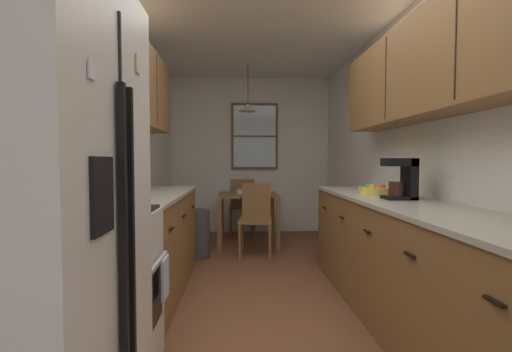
{
  "coord_description": "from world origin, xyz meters",
  "views": [
    {
      "loc": [
        -0.21,
        -2.38,
        1.2
      ],
      "look_at": [
        -0.02,
        1.28,
        1.03
      ],
      "focal_mm": 25.29,
      "sensor_mm": 36.0,
      "label": 1
    }
  ],
  "objects": [
    {
      "name": "upper_cabinets_right",
      "position": [
        1.14,
        0.02,
        1.85
      ],
      "size": [
        0.33,
        2.82,
        0.71
      ],
      "color": "brown"
    },
    {
      "name": "coffee_maker",
      "position": [
        1.03,
        0.27,
        1.06
      ],
      "size": [
        0.22,
        0.18,
        0.31
      ],
      "color": "black",
      "rests_on": "counter_right"
    },
    {
      "name": "pendant_light",
      "position": [
        -0.07,
        2.72,
        1.93
      ],
      "size": [
        0.26,
        0.26,
        0.67
      ],
      "color": "black"
    },
    {
      "name": "refrigerator",
      "position": [
        -0.95,
        -1.16,
        0.91
      ],
      "size": [
        0.73,
        0.82,
        1.83
      ],
      "color": "white",
      "rests_on": "ground"
    },
    {
      "name": "ceiling_slab",
      "position": [
        0.0,
        1.0,
        2.59
      ],
      "size": [
        4.4,
        9.0,
        0.08
      ],
      "primitive_type": "cube",
      "color": "white"
    },
    {
      "name": "counter_left",
      "position": [
        -1.0,
        0.85,
        0.45
      ],
      "size": [
        0.64,
        1.9,
        0.9
      ],
      "color": "brown",
      "rests_on": "ground"
    },
    {
      "name": "storage_canister",
      "position": [
        -1.0,
        0.18,
        0.98
      ],
      "size": [
        0.1,
        0.1,
        0.16
      ],
      "color": "#265999",
      "rests_on": "counter_left"
    },
    {
      "name": "upper_cabinets_left",
      "position": [
        -1.14,
        0.8,
        1.86
      ],
      "size": [
        0.33,
        1.98,
        0.73
      ],
      "color": "brown"
    },
    {
      "name": "stove_range",
      "position": [
        -0.99,
        -0.42,
        0.47
      ],
      "size": [
        0.66,
        0.63,
        1.1
      ],
      "color": "white",
      "rests_on": "ground"
    },
    {
      "name": "trash_bin",
      "position": [
        -0.7,
        2.03,
        0.29
      ],
      "size": [
        0.29,
        0.29,
        0.59
      ],
      "primitive_type": "cylinder",
      "color": "#3F3F42",
      "rests_on": "ground"
    },
    {
      "name": "wall_right",
      "position": [
        1.35,
        1.0,
        1.27
      ],
      "size": [
        0.1,
        9.0,
        2.55
      ],
      "primitive_type": "cube",
      "color": "white",
      "rests_on": "ground"
    },
    {
      "name": "back_window",
      "position": [
        0.07,
        3.58,
        1.59
      ],
      "size": [
        0.77,
        0.05,
        1.09
      ],
      "color": "brown"
    },
    {
      "name": "fruit_bowl",
      "position": [
        0.97,
        0.66,
        0.94
      ],
      "size": [
        0.27,
        0.27,
        0.09
      ],
      "color": "#E5D14C",
      "rests_on": "counter_right"
    },
    {
      "name": "table_serving_bowl",
      "position": [
        -0.15,
        2.72,
        0.75
      ],
      "size": [
        0.19,
        0.19,
        0.06
      ],
      "primitive_type": "cylinder",
      "color": "silver",
      "rests_on": "dining_table"
    },
    {
      "name": "dish_towel",
      "position": [
        -0.64,
        -0.26,
        0.5
      ],
      "size": [
        0.02,
        0.16,
        0.24
      ],
      "primitive_type": "cube",
      "color": "silver"
    },
    {
      "name": "dining_table",
      "position": [
        -0.07,
        2.72,
        0.6
      ],
      "size": [
        0.83,
        0.8,
        0.72
      ],
      "color": "brown",
      "rests_on": "ground"
    },
    {
      "name": "counter_right",
      "position": [
        1.0,
        0.07,
        0.45
      ],
      "size": [
        0.64,
        3.14,
        0.9
      ],
      "color": "brown",
      "rests_on": "ground"
    },
    {
      "name": "wall_left",
      "position": [
        -1.35,
        1.0,
        1.27
      ],
      "size": [
        0.1,
        9.0,
        2.55
      ],
      "primitive_type": "cube",
      "color": "white",
      "rests_on": "ground"
    },
    {
      "name": "dining_chair_near",
      "position": [
        0.02,
        2.11,
        0.5
      ],
      "size": [
        0.44,
        0.44,
        0.9
      ],
      "color": "brown",
      "rests_on": "ground"
    },
    {
      "name": "microwave_over_range",
      "position": [
        -1.11,
        -0.42,
        1.63
      ],
      "size": [
        0.39,
        0.62,
        0.3
      ],
      "color": "white"
    },
    {
      "name": "ground_plane",
      "position": [
        0.0,
        1.0,
        0.0
      ],
      "size": [
        12.0,
        12.0,
        0.0
      ],
      "primitive_type": "plane",
      "color": "brown"
    },
    {
      "name": "wall_back",
      "position": [
        0.0,
        3.65,
        1.27
      ],
      "size": [
        4.4,
        0.1,
        2.55
      ],
      "primitive_type": "cube",
      "color": "white",
      "rests_on": "ground"
    },
    {
      "name": "dining_chair_far",
      "position": [
        -0.14,
        3.33,
        0.5
      ],
      "size": [
        0.4,
        0.4,
        0.9
      ],
      "color": "brown",
      "rests_on": "ground"
    }
  ]
}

